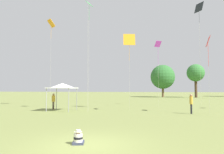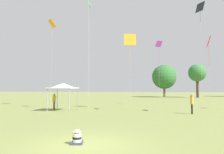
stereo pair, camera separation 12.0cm
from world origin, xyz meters
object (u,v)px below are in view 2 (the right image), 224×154
Objects in this scene: person_standing_0 at (54,100)px; kite_5 at (209,43)px; canopy_tent at (63,86)px; seated_toddler at (77,138)px; kite_7 at (52,26)px; distant_tree_1 at (197,73)px; kite_3 at (200,9)px; kite_0 at (90,9)px; kite_2 at (130,41)px; distant_tree_2 at (164,77)px; person_standing_1 at (192,102)px; kite_4 at (159,47)px.

kite_5 is at bearing 144.29° from person_standing_0.
kite_5 is at bearing -1.10° from canopy_tent.
seated_toddler is 0.37× the size of person_standing_0.
kite_7 reaches higher than distant_tree_1.
kite_3 is at bearing -135.81° from kite_5.
person_standing_0 is at bearing -45.27° from kite_5.
kite_0 is 1.36× the size of kite_2.
distant_tree_2 is at bearing -163.39° from kite_3.
kite_3 is 18.59m from kite_7.
distant_tree_2 is at bearing 113.94° from kite_2.
kite_5 is (7.79, 12.05, 6.02)m from seated_toddler.
canopy_tent is (-12.32, 0.41, 1.43)m from person_standing_1.
kite_4 is 33.85m from distant_tree_2.
person_standing_0 is 43.26m from distant_tree_1.
kite_0 reaches higher than kite_7.
kite_2 reaches higher than person_standing_0.
person_standing_0 is 13.95m from person_standing_1.
canopy_tent is 14.37m from kite_5.
distant_tree_1 is (13.29, 35.60, -1.21)m from kite_2.
kite_5 is at bearing 132.39° from kite_4.
seated_toddler is 0.08× the size of kite_2.
canopy_tent is 0.25× the size of kite_0.
person_standing_0 is 0.22× the size of kite_4.
distant_tree_1 reaches higher than canopy_tent.
canopy_tent is 8.69m from kite_2.
kite_2 is 10.14m from kite_3.
person_standing_0 is 0.20× the size of distant_tree_2.
distant_tree_1 is 8.36m from distant_tree_2.
distant_tree_2 is (8.91, 38.97, -4.97)m from kite_0.
kite_4 reaches higher than person_standing_0.
kite_7 is at bearing 106.72° from seated_toddler.
person_standing_0 is at bearing 29.09° from kite_4.
person_standing_1 is 0.16× the size of kite_0.
kite_5 is (1.55, 0.14, 5.18)m from person_standing_1.
canopy_tent reaches higher than person_standing_0.
distant_tree_1 is at bearing -100.08° from kite_4.
canopy_tent is 41.22m from distant_tree_2.
kite_2 is 36.98m from distant_tree_2.
distant_tree_1 is (13.70, 50.80, 6.05)m from seated_toddler.
kite_7 is (-2.23, 3.66, 9.32)m from person_standing_0.
kite_4 is (9.64, 5.72, 4.75)m from canopy_tent.
canopy_tent is 0.34× the size of kite_2.
kite_4 reaches higher than person_standing_1.
distant_tree_1 reaches higher than seated_toddler.
distant_tree_1 is (19.79, 38.49, 3.78)m from canopy_tent.
distant_tree_2 is at bearing 70.91° from seated_toddler.
person_standing_0 is 10.26m from kite_7.
canopy_tent is (1.53, -1.21, 1.49)m from person_standing_0.
kite_0 is (-9.71, 0.90, 9.35)m from person_standing_1.
distant_tree_2 is at bearing -86.08° from kite_4.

